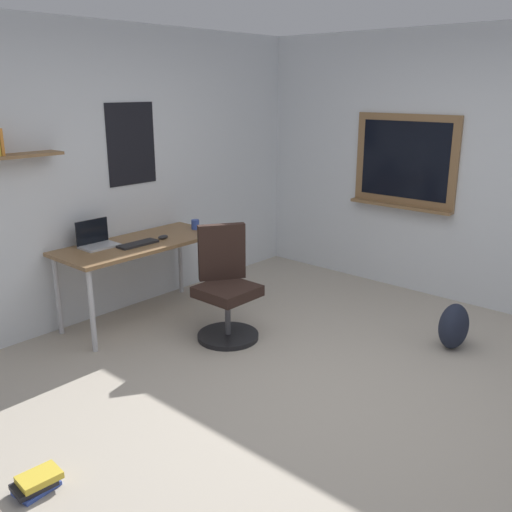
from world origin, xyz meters
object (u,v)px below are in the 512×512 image
Objects in this scene: desk at (140,249)px; office_chair at (226,291)px; keyboard at (138,244)px; computer_mouse at (163,237)px; backpack at (454,326)px; coffee_mug at (195,224)px; book_stack_on_floor at (37,483)px; laptop at (97,240)px.

desk is 1.57× the size of office_chair.
keyboard is at bearing 112.17° from office_chair.
computer_mouse is at bearing -21.21° from desk.
desk is at bearing 118.40° from backpack.
coffee_mug reaches higher than backpack.
office_chair is at bearing -87.73° from computer_mouse.
coffee_mug reaches higher than book_stack_on_floor.
keyboard is 3.56× the size of computer_mouse.
backpack is at bearing -61.60° from desk.
backpack is (1.29, -2.39, -0.47)m from desk.
laptop is 2.98× the size of computer_mouse.
coffee_mug is at bearing -10.41° from laptop.
laptop is at bearing 47.23° from book_stack_on_floor.
backpack is (1.37, -2.31, -0.55)m from keyboard.
backpack is at bearing -16.75° from book_stack_on_floor.
backpack is at bearing -55.71° from office_chair.
coffee_mug reaches higher than desk.
office_chair is at bearing -74.36° from desk.
keyboard is 0.28m from computer_mouse.
keyboard is 4.02× the size of coffee_mug.
keyboard is at bearing 180.00° from computer_mouse.
desk is 14.37× the size of computer_mouse.
laptop is at bearing 122.65° from backpack.
laptop is 1.24× the size of book_stack_on_floor.
laptop is 1.00m from coffee_mug.
laptop is 0.82× the size of backpack.
laptop is (-0.57, 0.99, 0.38)m from office_chair.
office_chair is at bearing 124.29° from backpack.
keyboard is 0.98× the size of backpack.
book_stack_on_floor is at bearing -163.38° from office_chair.
computer_mouse is at bearing 34.16° from book_stack_on_floor.
coffee_mug is 2.94m from book_stack_on_floor.
keyboard is at bearing 38.21° from book_stack_on_floor.
computer_mouse reaches higher than backpack.
computer_mouse is at bearing -173.55° from coffee_mug.
book_stack_on_floor is at bearing -150.00° from coffee_mug.
desk is 0.91m from office_chair.
desk is 3.95× the size of backpack.
desk is 16.25× the size of coffee_mug.
coffee_mug is at bearing -2.62° from desk.
backpack is 3.26m from book_stack_on_floor.
coffee_mug is (0.41, 0.81, 0.37)m from office_chair.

